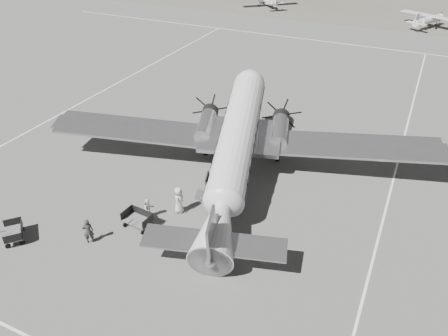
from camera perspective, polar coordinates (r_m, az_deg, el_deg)
ground at (r=30.65m, az=-2.97°, el=-3.04°), size 260.00×260.00×0.00m
taxi_line_right at (r=28.16m, az=19.46°, el=-8.87°), size 0.15×80.00×0.01m
taxi_line_left at (r=47.31m, az=-16.92°, el=8.85°), size 0.15×60.00×0.01m
taxi_line_horizon at (r=65.54m, az=14.18°, el=15.61°), size 90.00×0.15×0.01m
dc3_airliner at (r=30.29m, az=1.61°, el=2.74°), size 33.54×27.39×5.55m
light_plane_left at (r=86.13m, az=5.53°, el=20.96°), size 14.05×13.87×2.27m
light_plane_right at (r=77.84m, az=25.23°, el=16.97°), size 12.61×11.74×2.09m
baggage_cart_near at (r=27.75m, az=-11.22°, el=-6.67°), size 1.98×1.48×1.05m
baggage_cart_far at (r=29.17m, az=-25.77°, el=-7.65°), size 2.15×2.11×1.00m
ground_crew at (r=27.13m, az=-17.32°, el=-7.86°), size 0.73×0.72×1.69m
ramp_agent at (r=28.18m, az=-9.81°, el=-5.27°), size 0.86×0.90×1.47m
passenger at (r=28.32m, az=-5.92°, el=-4.18°), size 0.77×1.02×1.88m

